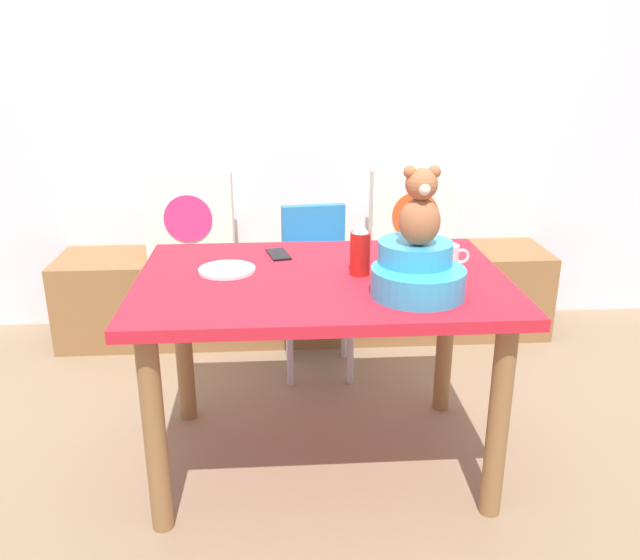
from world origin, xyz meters
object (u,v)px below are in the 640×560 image
highchair (318,268)px  cell_phone (278,254)px  pillow_floral_right (413,212)px  coffee_mug (448,258)px  teddy_bear (420,208)px  ketchup_bottle (360,250)px  dining_table (322,305)px  pillow_floral_left (190,215)px  infant_seat_teal (417,272)px  dinner_plate_near (227,270)px

highchair → cell_phone: size_ratio=5.49×
pillow_floral_right → coffee_mug: pillow_floral_right is taller
teddy_bear → cell_phone: size_ratio=1.74×
highchair → ketchup_bottle: size_ratio=4.27×
pillow_floral_right → ketchup_bottle: ketchup_bottle is taller
dining_table → coffee_mug: 0.47m
pillow_floral_left → ketchup_bottle: (0.73, -1.15, 0.15)m
highchair → infant_seat_teal: (0.26, -0.93, 0.29)m
ketchup_bottle → cell_phone: bearing=139.3°
infant_seat_teal → teddy_bear: bearing=-90.0°
dinner_plate_near → cell_phone: size_ratio=1.39×
teddy_bear → cell_phone: bearing=135.2°
pillow_floral_left → cell_phone: pillow_floral_left is taller
dining_table → cell_phone: bearing=120.7°
ketchup_bottle → dinner_plate_near: (-0.46, 0.06, -0.08)m
highchair → dinner_plate_near: bearing=-118.4°
dining_table → dinner_plate_near: bearing=167.8°
pillow_floral_left → ketchup_bottle: 1.37m
teddy_bear → coffee_mug: 0.35m
highchair → pillow_floral_right: bearing=38.5°
teddy_bear → dinner_plate_near: 0.72m
coffee_mug → dinner_plate_near: 0.78m
infant_seat_teal → ketchup_bottle: (-0.16, 0.19, 0.02)m
pillow_floral_left → cell_phone: 1.02m
pillow_floral_left → coffee_mug: bearing=-47.4°
highchair → cell_phone: highchair is taller
dining_table → dinner_plate_near: 0.36m
dining_table → cell_phone: 0.31m
coffee_mug → cell_phone: coffee_mug is taller
pillow_floral_right → dinner_plate_near: 1.41m
ketchup_bottle → dinner_plate_near: 0.47m
dining_table → coffee_mug: size_ratio=10.59×
teddy_bear → ketchup_bottle: (-0.16, 0.19, -0.19)m
pillow_floral_left → teddy_bear: teddy_bear is taller
pillow_floral_left → dinner_plate_near: size_ratio=2.20×
dining_table → cell_phone: cell_phone is taller
highchair → dinner_plate_near: size_ratio=3.95×
pillow_floral_right → cell_phone: (-0.71, -0.91, 0.06)m
highchair → ketchup_bottle: (0.10, -0.74, 0.31)m
teddy_bear → coffee_mug: bearing=53.6°
highchair → coffee_mug: bearing=-60.1°
highchair → coffee_mug: (0.41, -0.72, 0.27)m
ketchup_bottle → coffee_mug: size_ratio=1.54×
coffee_mug → cell_phone: size_ratio=0.83×
ketchup_bottle → dinner_plate_near: ketchup_bottle is taller
pillow_floral_right → ketchup_bottle: 1.24m
pillow_floral_left → highchair: pillow_floral_left is taller
pillow_floral_left → dining_table: pillow_floral_left is taller
pillow_floral_left → infant_seat_teal: (0.89, -1.34, 0.13)m
pillow_floral_right → dinner_plate_near: pillow_floral_right is taller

